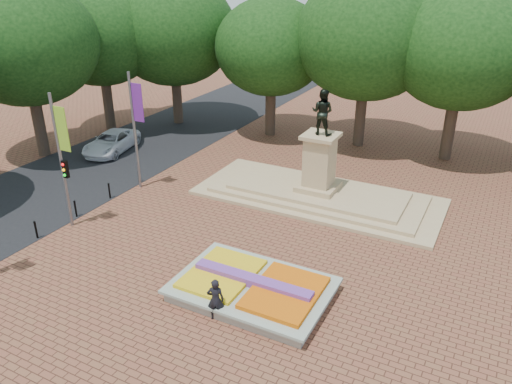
{
  "coord_description": "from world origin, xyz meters",
  "views": [
    {
      "loc": [
        8.92,
        -16.91,
        12.55
      ],
      "look_at": [
        -1.38,
        2.89,
        2.2
      ],
      "focal_mm": 35.0,
      "sensor_mm": 36.0,
      "label": 1
    }
  ],
  "objects_px": {
    "monument": "(318,184)",
    "pedestrian": "(216,299)",
    "flower_bed": "(253,288)",
    "van": "(111,142)"
  },
  "relations": [
    {
      "from": "van",
      "to": "pedestrian",
      "type": "bearing_deg",
      "value": -49.46
    },
    {
      "from": "monument",
      "to": "pedestrian",
      "type": "height_order",
      "value": "monument"
    },
    {
      "from": "van",
      "to": "pedestrian",
      "type": "relative_size",
      "value": 2.87
    },
    {
      "from": "flower_bed",
      "to": "van",
      "type": "relative_size",
      "value": 1.23
    },
    {
      "from": "monument",
      "to": "pedestrian",
      "type": "bearing_deg",
      "value": -87.9
    },
    {
      "from": "van",
      "to": "pedestrian",
      "type": "xyz_separation_m",
      "value": [
        16.5,
        -12.43,
        0.18
      ]
    },
    {
      "from": "monument",
      "to": "flower_bed",
      "type": "bearing_deg",
      "value": -84.13
    },
    {
      "from": "flower_bed",
      "to": "pedestrian",
      "type": "xyz_separation_m",
      "value": [
        -0.59,
        -1.93,
        0.52
      ]
    },
    {
      "from": "van",
      "to": "flower_bed",
      "type": "bearing_deg",
      "value": -44.03
    },
    {
      "from": "pedestrian",
      "to": "monument",
      "type": "bearing_deg",
      "value": -113.47
    }
  ]
}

